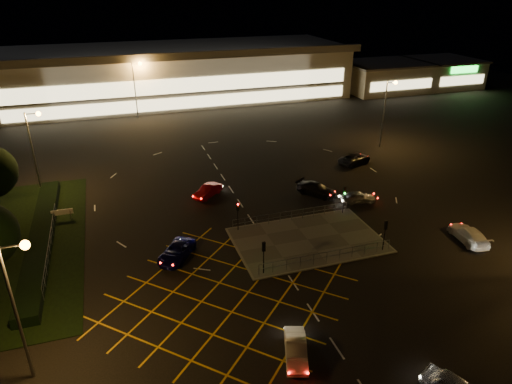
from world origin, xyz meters
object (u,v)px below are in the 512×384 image
object	(u,v)px
signal_sw	(264,251)
car_far_dkgrey	(317,189)
signal_se	(385,229)
signal_nw	(238,210)
car_east_grey	(355,159)
car_left_blue	(177,252)
signal_ne	(344,194)
car_queue_white	(296,349)
car_circ_red	(208,191)
car_right_silver	(358,197)
car_approach_white	(469,234)

from	to	relation	value
signal_sw	car_far_dkgrey	size ratio (longest dim) A/B	0.63
signal_se	car_far_dkgrey	distance (m)	13.48
signal_nw	car_east_grey	size ratio (longest dim) A/B	0.62
car_east_grey	car_left_blue	bearing A→B (deg)	97.50
signal_ne	car_queue_white	xyz separation A→B (m)	(-13.07, -17.81, -1.70)
signal_se	car_east_grey	world-z (taller)	signal_se
signal_sw	car_queue_white	xyz separation A→B (m)	(-1.07, -9.82, -1.70)
signal_sw	car_circ_red	world-z (taller)	signal_sw
car_right_silver	signal_se	bearing A→B (deg)	173.37
car_queue_white	car_far_dkgrey	bearing A→B (deg)	80.21
signal_nw	signal_se	bearing A→B (deg)	-33.65
car_east_grey	car_far_dkgrey	bearing A→B (deg)	106.25
signal_sw	car_approach_white	bearing A→B (deg)	177.23
signal_se	car_circ_red	xyz separation A→B (m)	(-13.11, 16.99, -1.68)
signal_se	signal_ne	world-z (taller)	same
signal_nw	signal_ne	xyz separation A→B (m)	(12.00, 0.00, 0.00)
car_circ_red	car_east_grey	world-z (taller)	car_east_grey
car_queue_white	car_circ_red	xyz separation A→B (m)	(-0.04, 26.81, 0.02)
car_approach_white	car_circ_red	bearing A→B (deg)	-31.28
car_right_silver	car_queue_white	bearing A→B (deg)	151.19
signal_nw	car_circ_red	distance (m)	9.23
car_left_blue	car_approach_white	world-z (taller)	car_approach_white
car_queue_white	car_right_silver	xyz separation A→B (m)	(16.11, 19.77, 0.01)
signal_sw	car_left_blue	bearing A→B (deg)	-35.94
signal_sw	car_east_grey	world-z (taller)	signal_sw
signal_nw	car_far_dkgrey	xyz separation A→B (m)	(11.35, 5.37, -1.64)
car_queue_white	car_east_grey	xyz separation A→B (m)	(21.87, 30.83, 0.04)
signal_sw	car_east_grey	distance (m)	29.61
signal_sw	car_far_dkgrey	bearing A→B (deg)	-130.34
car_far_dkgrey	car_right_silver	bearing A→B (deg)	-79.54
signal_sw	car_right_silver	xyz separation A→B (m)	(15.04, 9.95, -1.69)
signal_ne	car_right_silver	size ratio (longest dim) A/B	0.79
car_far_dkgrey	signal_sw	bearing A→B (deg)	-167.19
car_right_silver	signal_nw	bearing A→B (deg)	107.81
signal_ne	car_left_blue	distance (m)	19.12
signal_sw	car_circ_red	xyz separation A→B (m)	(-1.11, 16.99, -1.68)
car_left_blue	car_far_dkgrey	bearing A→B (deg)	58.86
signal_sw	car_right_silver	distance (m)	18.12
car_circ_red	car_east_grey	xyz separation A→B (m)	(21.91, 4.02, 0.03)
signal_sw	signal_nw	bearing A→B (deg)	-90.00
signal_ne	car_right_silver	xyz separation A→B (m)	(3.04, 1.97, -1.69)
car_left_blue	car_east_grey	xyz separation A→B (m)	(27.60, 16.08, 0.04)
signal_sw	car_left_blue	size ratio (longest dim) A/B	0.65
car_far_dkgrey	car_approach_white	bearing A→B (deg)	-92.89
car_far_dkgrey	car_right_silver	world-z (taller)	car_far_dkgrey
signal_ne	car_far_dkgrey	distance (m)	5.66
signal_se	car_right_silver	world-z (taller)	signal_se
car_left_blue	car_circ_red	xyz separation A→B (m)	(5.69, 12.06, 0.02)
car_far_dkgrey	signal_se	bearing A→B (deg)	-124.05
car_left_blue	car_east_grey	world-z (taller)	car_east_grey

